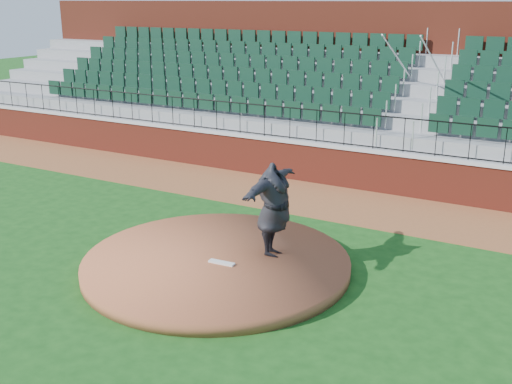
{
  "coord_description": "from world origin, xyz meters",
  "views": [
    {
      "loc": [
        6.66,
        -10.38,
        5.58
      ],
      "look_at": [
        0.0,
        1.5,
        1.3
      ],
      "focal_mm": 43.25,
      "sensor_mm": 36.0,
      "label": 1
    }
  ],
  "objects": [
    {
      "name": "ground",
      "position": [
        0.0,
        0.0,
        0.0
      ],
      "size": [
        90.0,
        90.0,
        0.0
      ],
      "primitive_type": "plane",
      "color": "#144614",
      "rests_on": "ground"
    },
    {
      "name": "warning_track",
      "position": [
        0.0,
        5.4,
        0.01
      ],
      "size": [
        34.0,
        3.2,
        0.01
      ],
      "primitive_type": "cube",
      "color": "brown",
      "rests_on": "ground"
    },
    {
      "name": "field_wall",
      "position": [
        0.0,
        7.0,
        0.6
      ],
      "size": [
        34.0,
        0.35,
        1.2
      ],
      "primitive_type": "cube",
      "color": "maroon",
      "rests_on": "ground"
    },
    {
      "name": "wall_cap",
      "position": [
        0.0,
        7.0,
        1.25
      ],
      "size": [
        34.0,
        0.45,
        0.1
      ],
      "primitive_type": "cube",
      "color": "#B7B7B7",
      "rests_on": "field_wall"
    },
    {
      "name": "wall_railing",
      "position": [
        0.0,
        7.0,
        1.8
      ],
      "size": [
        34.0,
        0.05,
        1.0
      ],
      "primitive_type": null,
      "color": "black",
      "rests_on": "wall_cap"
    },
    {
      "name": "seating_stands",
      "position": [
        0.0,
        9.72,
        2.3
      ],
      "size": [
        34.0,
        5.1,
        4.6
      ],
      "primitive_type": null,
      "color": "gray",
      "rests_on": "ground"
    },
    {
      "name": "concourse_wall",
      "position": [
        0.0,
        12.52,
        2.75
      ],
      "size": [
        34.0,
        0.5,
        5.5
      ],
      "primitive_type": "cube",
      "color": "maroon",
      "rests_on": "ground"
    },
    {
      "name": "pitchers_mound",
      "position": [
        -0.06,
        -0.13,
        0.12
      ],
      "size": [
        5.75,
        5.75,
        0.25
      ],
      "primitive_type": "cylinder",
      "color": "brown",
      "rests_on": "ground"
    },
    {
      "name": "pitching_rubber",
      "position": [
        0.19,
        -0.33,
        0.27
      ],
      "size": [
        0.59,
        0.18,
        0.04
      ],
      "primitive_type": "cube",
      "rotation": [
        0.0,
        0.0,
        0.07
      ],
      "color": "silver",
      "rests_on": "pitchers_mound"
    },
    {
      "name": "pitcher",
      "position": [
        0.92,
        0.63,
        1.29
      ],
      "size": [
        0.94,
        2.6,
        2.07
      ],
      "primitive_type": "imported",
      "rotation": [
        0.0,
        0.0,
        1.67
      ],
      "color": "black",
      "rests_on": "pitchers_mound"
    }
  ]
}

